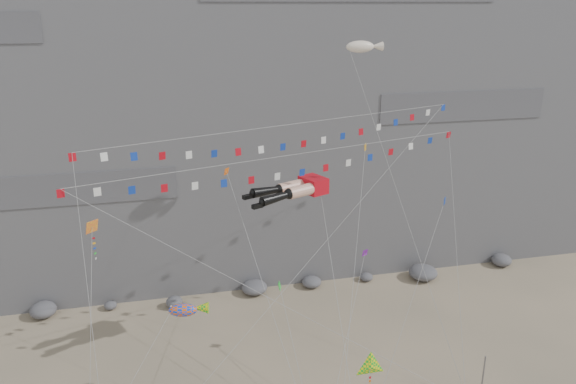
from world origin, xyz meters
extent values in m
cube|color=slate|center=(0.00, 32.00, 25.00)|extent=(80.00, 28.00, 50.00)
cylinder|color=slate|center=(13.58, -2.64, 1.85)|extent=(0.12, 0.12, 3.71)
cube|color=red|center=(3.15, 6.87, 14.50)|extent=(2.21, 2.49, 1.22)
cylinder|color=#E0A58B|center=(1.78, 5.59, 14.50)|extent=(2.25, 1.66, 0.90)
sphere|color=black|center=(0.83, 5.17, 14.50)|extent=(0.82, 0.82, 0.82)
cone|color=black|center=(-0.28, 4.67, 14.43)|extent=(2.55, 1.68, 0.84)
cube|color=black|center=(-1.78, 4.01, 14.15)|extent=(0.87, 0.65, 0.30)
cylinder|color=#E0A58B|center=(1.28, 6.70, 14.50)|extent=(2.25, 1.66, 0.90)
sphere|color=black|center=(0.34, 6.28, 14.50)|extent=(0.82, 0.82, 0.82)
cone|color=black|center=(-0.77, 5.79, 14.61)|extent=(2.57, 1.69, 0.90)
cube|color=black|center=(-2.27, 5.12, 14.52)|extent=(0.87, 0.65, 0.30)
cylinder|color=gray|center=(2.87, -0.52, 7.27)|extent=(0.03, 0.03, 20.67)
cylinder|color=gray|center=(-5.38, 1.38, 9.59)|extent=(0.03, 0.03, 27.28)
cylinder|color=gray|center=(6.72, 1.53, 8.68)|extent=(0.03, 0.03, 22.29)
cylinder|color=gray|center=(-13.35, -1.42, 7.29)|extent=(0.03, 0.03, 15.74)
cylinder|color=gray|center=(10.40, 4.48, 12.30)|extent=(0.03, 0.03, 28.19)
cylinder|color=gray|center=(-1.62, 0.03, 7.99)|extent=(0.03, 0.03, 21.78)
cylinder|color=gray|center=(3.77, -0.21, 4.80)|extent=(0.03, 0.03, 14.13)
cylinder|color=gray|center=(-0.34, -2.74, 4.82)|extent=(0.03, 0.03, 11.43)
cylinder|color=gray|center=(4.68, 1.26, 8.51)|extent=(0.03, 0.03, 22.38)
cylinder|color=gray|center=(7.74, -1.41, 7.06)|extent=(0.03, 0.03, 17.80)
camera|label=1|loc=(-8.13, -33.07, 27.84)|focal=35.00mm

